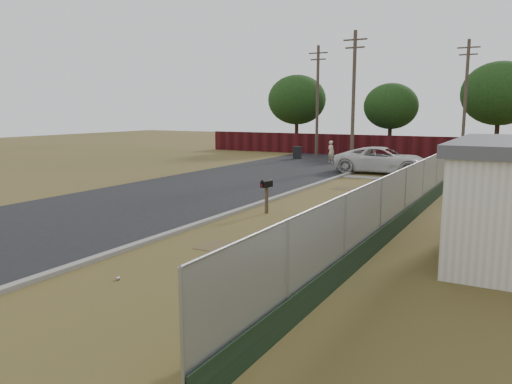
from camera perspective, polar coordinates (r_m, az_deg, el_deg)
The scene contains 12 objects.
ground at distance 18.26m, azimuth 6.95°, elevation -2.91°, with size 120.00×120.00×0.00m, color brown.
street at distance 28.30m, azimuth 0.42°, elevation 1.54°, with size 15.10×60.00×0.12m.
chainlink_fence at distance 18.20m, azimuth 17.37°, elevation -0.76°, with size 0.10×27.06×2.02m.
privacy_fence at distance 43.55m, azimuth 12.10°, elevation 5.23°, with size 30.00×0.12×1.80m, color #400D12.
utility_poles at distance 38.65m, azimuth 13.74°, elevation 10.31°, with size 12.60×8.24×9.00m.
horizon_trees at distance 40.55m, azimuth 21.08°, elevation 9.81°, with size 33.32×31.94×7.78m.
fire_hydrant at distance 8.00m, azimuth -6.08°, elevation -16.39°, with size 0.39×0.40×0.82m.
mailbox at distance 18.71m, azimuth 1.22°, elevation 0.62°, with size 0.30×0.56×1.29m.
pickup_truck at distance 31.85m, azimuth 14.30°, elevation 3.56°, with size 2.69×5.83×1.62m, color silver.
pedestrian at distance 37.25m, azimuth 8.56°, elevation 4.56°, with size 0.60×0.40×1.65m, color beige.
trash_bin at distance 40.26m, azimuth 4.75°, elevation 4.52°, with size 0.74×0.73×0.98m.
scattered_litter at distance 15.83m, azimuth 2.44°, elevation -4.60°, with size 2.68×13.02×0.07m.
Camera 1 is at (6.66, -16.56, 3.85)m, focal length 35.00 mm.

